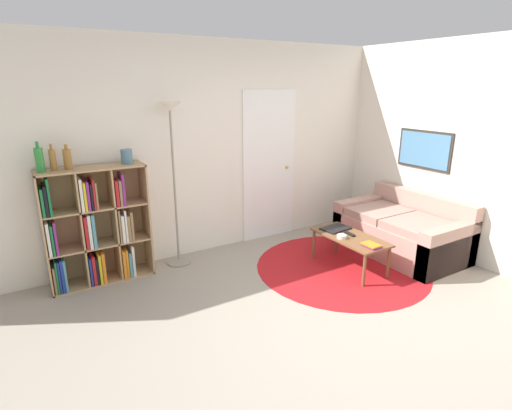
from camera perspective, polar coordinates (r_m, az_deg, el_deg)
ground_plane at (r=3.74m, az=12.11°, el=-17.26°), size 14.00×14.00×0.00m
wall_back at (r=5.09m, az=-4.80°, el=7.94°), size 7.61×0.11×2.60m
wall_right at (r=5.68m, az=22.50°, el=7.77°), size 0.08×5.29×2.60m
rug at (r=4.88m, az=12.10°, el=-8.64°), size 2.00×2.00×0.01m
bookshelf at (r=4.58m, az=-22.05°, el=-3.22°), size 1.05×0.34×1.26m
floor_lamp at (r=4.56m, az=-11.98°, el=9.38°), size 0.29×0.29×1.89m
couch at (r=5.45m, az=20.30°, el=-3.57°), size 0.92×1.51×0.73m
coffee_table at (r=4.75m, az=13.27°, el=-4.86°), size 0.45×0.92×0.40m
laptop at (r=4.92m, az=11.31°, el=-3.29°), size 0.36×0.27×0.02m
bowl at (r=4.64m, az=12.14°, el=-4.44°), size 0.11×0.11×0.04m
book_stack_on_table at (r=4.49m, az=16.15°, el=-5.55°), size 0.15×0.19×0.03m
remote at (r=4.78m, az=13.23°, el=-4.03°), size 0.06×0.16×0.02m
bottle_left at (r=4.35m, az=-28.54°, el=5.72°), size 0.08×0.08×0.30m
bottle_middle at (r=4.38m, az=-27.04°, el=5.80°), size 0.06×0.06×0.26m
bottle_right at (r=4.38m, az=-25.33°, el=5.96°), size 0.08×0.08×0.25m
vase_on_shelf at (r=4.47m, az=-17.99°, el=6.59°), size 0.12×0.12×0.15m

